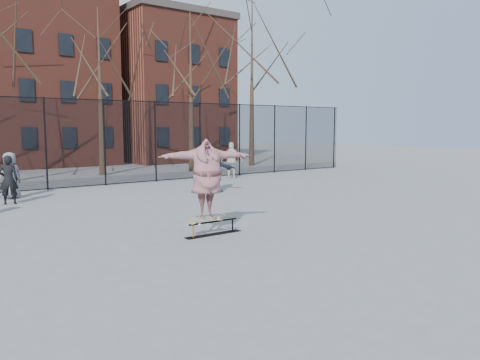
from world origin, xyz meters
TOP-DOWN VIEW (x-y plane):
  - ground at (0.00, 0.00)m, footprint 100.00×100.00m
  - skate_rail at (-0.25, 1.64)m, footprint 1.62×0.25m
  - skateboard at (-0.44, 1.64)m, footprint 0.88×0.21m
  - skater at (-0.44, 1.64)m, footprint 2.50×1.32m
  - bystander_black at (-3.49, 9.87)m, footprint 0.73×0.57m
  - bystander_white at (7.70, 11.93)m, footprint 1.18×1.05m
  - bystander_navy at (4.05, 8.10)m, footprint 1.67×1.57m
  - bystander_extra at (-3.18, 11.22)m, footprint 1.00×0.81m
  - fence at (-0.01, 13.00)m, footprint 34.03×0.07m
  - tree_row at (-0.25, 17.15)m, footprint 33.66×7.46m
  - rowhouses at (0.72, 26.00)m, footprint 29.00×7.00m

SIDE VIEW (x-z plane):
  - ground at x=0.00m, z-range 0.00..0.00m
  - skate_rail at x=-0.25m, z-range -0.04..0.32m
  - skateboard at x=-0.44m, z-range 0.36..0.46m
  - bystander_black at x=-3.49m, z-range 0.00..1.75m
  - bystander_extra at x=-3.18m, z-range 0.00..1.78m
  - bystander_navy at x=4.05m, z-range 0.00..1.88m
  - bystander_white at x=7.70m, z-range 0.00..1.92m
  - skater at x=-0.44m, z-range 0.46..2.42m
  - fence at x=-0.01m, z-range 0.05..4.05m
  - rowhouses at x=0.72m, z-range -0.44..12.56m
  - tree_row at x=-0.25m, z-range 2.02..12.69m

